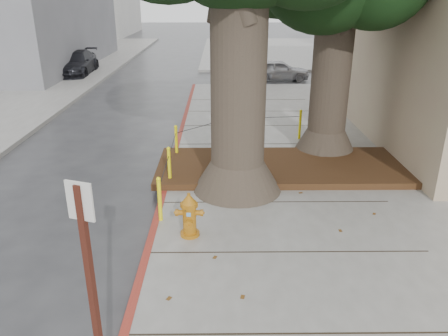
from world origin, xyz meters
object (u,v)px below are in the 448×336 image
object	(u,v)px
car_dark	(75,63)
signpost	(92,293)
fire_hydrant	(189,215)
car_silver	(279,70)
car_red	(401,66)

from	to	relation	value
car_dark	signpost	bearing A→B (deg)	-74.49
fire_hydrant	car_silver	world-z (taller)	car_silver
car_red	signpost	bearing A→B (deg)	150.47
car_silver	fire_hydrant	bearing A→B (deg)	165.72
signpost	car_silver	world-z (taller)	signpost
signpost	car_red	size ratio (longest dim) A/B	0.65
fire_hydrant	car_silver	distance (m)	17.17
signpost	car_red	distance (m)	23.91
signpost	car_red	xyz separation A→B (m)	(11.35, 21.02, -1.00)
fire_hydrant	car_dark	world-z (taller)	car_dark
fire_hydrant	car_silver	bearing A→B (deg)	78.80
signpost	car_dark	distance (m)	23.22
fire_hydrant	car_dark	bearing A→B (deg)	114.41
fire_hydrant	car_dark	distance (m)	19.96
car_red	car_dark	distance (m)	18.45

